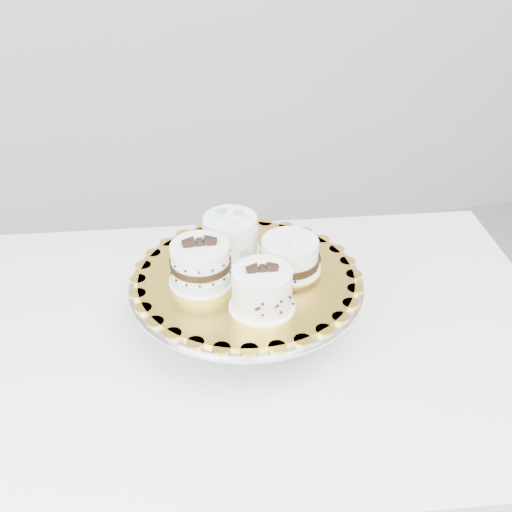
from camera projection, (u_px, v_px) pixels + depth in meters
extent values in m
cube|color=white|center=(241.00, 341.00, 1.18)|extent=(1.30, 0.97, 0.04)
cube|color=white|center=(19.00, 378.00, 1.63)|extent=(0.06, 0.06, 0.71)
cube|color=white|center=(433.00, 349.00, 1.72)|extent=(0.06, 0.06, 0.71)
cylinder|color=gray|center=(247.00, 325.00, 1.18)|extent=(0.19, 0.19, 0.01)
cylinder|color=gray|center=(247.00, 306.00, 1.16)|extent=(0.12, 0.12, 0.10)
cylinder|color=silver|center=(246.00, 281.00, 1.13)|extent=(0.40, 0.40, 0.01)
cylinder|color=silver|center=(246.00, 283.00, 1.13)|extent=(0.41, 0.41, 0.00)
cylinder|color=gold|center=(246.00, 277.00, 1.12)|extent=(0.43, 0.43, 0.01)
cylinder|color=white|center=(262.00, 306.00, 1.05)|extent=(0.11, 0.11, 0.00)
cylinder|color=white|center=(262.00, 289.00, 1.03)|extent=(0.11, 0.11, 0.07)
cylinder|color=white|center=(202.00, 280.00, 1.11)|extent=(0.11, 0.11, 0.00)
cylinder|color=white|center=(200.00, 263.00, 1.09)|extent=(0.11, 0.11, 0.07)
cylinder|color=silver|center=(201.00, 275.00, 1.10)|extent=(0.10, 0.10, 0.02)
cylinder|color=black|center=(200.00, 263.00, 1.09)|extent=(0.11, 0.11, 0.01)
cylinder|color=white|center=(231.00, 250.00, 1.19)|extent=(0.11, 0.11, 0.00)
cylinder|color=white|center=(230.00, 234.00, 1.17)|extent=(0.12, 0.12, 0.07)
cylinder|color=white|center=(289.00, 267.00, 1.14)|extent=(0.11, 0.11, 0.00)
cylinder|color=white|center=(290.00, 254.00, 1.12)|extent=(0.11, 0.11, 0.05)
cylinder|color=black|center=(289.00, 260.00, 1.13)|extent=(0.11, 0.11, 0.01)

